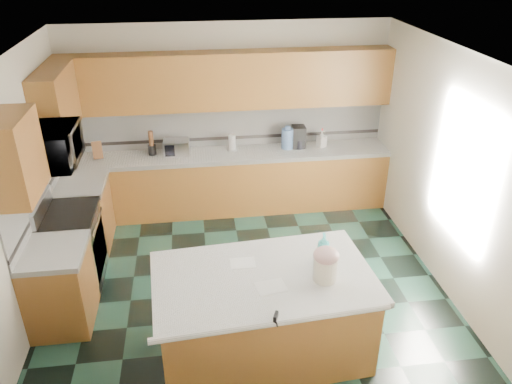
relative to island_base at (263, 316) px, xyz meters
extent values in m
plane|color=black|center=(-0.05, 0.94, -0.43)|extent=(4.60, 4.60, 0.00)
plane|color=white|center=(-0.05, 0.94, 2.27)|extent=(4.60, 4.60, 0.00)
cube|color=silver|center=(-0.05, 3.26, 0.92)|extent=(4.60, 0.04, 2.70)
cube|color=silver|center=(-0.05, -1.38, 0.92)|extent=(4.60, 0.04, 2.70)
cube|color=silver|center=(-2.37, 0.94, 0.92)|extent=(0.04, 4.60, 2.70)
cube|color=silver|center=(2.27, 0.94, 0.92)|extent=(0.04, 4.60, 2.70)
cube|color=brown|center=(-0.05, 2.94, 0.00)|extent=(4.60, 0.60, 0.86)
cube|color=white|center=(-0.05, 2.94, 0.46)|extent=(4.60, 0.64, 0.06)
cube|color=brown|center=(-0.05, 3.08, 1.51)|extent=(4.60, 0.33, 0.78)
cube|color=silver|center=(-0.05, 3.23, 0.81)|extent=(4.60, 0.02, 0.63)
cube|color=black|center=(-0.05, 3.23, 0.61)|extent=(4.60, 0.01, 0.05)
cube|color=brown|center=(-2.05, 2.23, 0.00)|extent=(0.60, 0.82, 0.86)
cube|color=white|center=(-2.05, 2.23, 0.46)|extent=(0.64, 0.82, 0.06)
cube|color=brown|center=(-2.05, 0.70, 0.00)|extent=(0.60, 0.72, 0.86)
cube|color=white|center=(-2.05, 0.70, 0.46)|extent=(0.64, 0.72, 0.06)
cube|color=silver|center=(-2.34, 1.49, 0.81)|extent=(0.02, 2.30, 0.63)
cube|color=black|center=(-2.33, 1.49, 0.61)|extent=(0.01, 2.30, 0.05)
cube|color=brown|center=(-2.18, 2.37, 1.51)|extent=(0.33, 1.09, 0.78)
cube|color=brown|center=(-2.18, 0.70, 1.51)|extent=(0.33, 0.72, 0.78)
cube|color=#B7B7BC|center=(-2.05, 1.44, 0.01)|extent=(0.60, 0.76, 0.88)
cube|color=black|center=(-1.76, 1.44, -0.03)|extent=(0.02, 0.68, 0.55)
cube|color=black|center=(-2.05, 1.44, 0.47)|extent=(0.62, 0.78, 0.04)
cylinder|color=#B7B7BC|center=(-1.73, 1.44, 0.35)|extent=(0.02, 0.66, 0.02)
cube|color=#B7B7BC|center=(-2.31, 1.44, 0.59)|extent=(0.06, 0.76, 0.18)
imported|color=#B7B7BC|center=(-2.05, 1.44, 1.30)|extent=(0.50, 0.73, 0.41)
cube|color=brown|center=(0.00, 0.00, 0.00)|extent=(2.02, 1.25, 0.86)
cube|color=white|center=(0.00, 0.00, 0.46)|extent=(2.13, 1.36, 0.06)
cylinder|color=white|center=(0.00, -0.61, 0.46)|extent=(2.05, 0.21, 0.06)
cylinder|color=beige|center=(0.55, -0.12, 0.60)|extent=(0.27, 0.27, 0.23)
ellipsoid|color=#CC9A9B|center=(0.55, -0.12, 0.75)|extent=(0.24, 0.24, 0.15)
cylinder|color=tan|center=(0.55, -0.12, 0.80)|extent=(0.08, 0.03, 0.03)
sphere|color=tan|center=(0.51, -0.12, 0.80)|extent=(0.04, 0.04, 0.04)
sphere|color=tan|center=(0.59, -0.12, 0.80)|extent=(0.04, 0.04, 0.04)
imported|color=#35ABB2|center=(0.59, 0.11, 0.66)|extent=(0.15, 0.15, 0.34)
cube|color=white|center=(0.04, -0.17, 0.49)|extent=(0.30, 0.24, 0.00)
cube|color=white|center=(-0.17, 0.22, 0.49)|extent=(0.24, 0.18, 0.00)
cube|color=black|center=(0.02, -0.59, 0.50)|extent=(0.06, 0.09, 0.08)
cylinder|color=black|center=(0.02, -0.64, 0.48)|extent=(0.01, 0.06, 0.01)
cube|color=#472814|center=(-1.91, 2.99, 0.61)|extent=(0.17, 0.21, 0.27)
cylinder|color=black|center=(-1.16, 3.02, 0.56)|extent=(0.11, 0.11, 0.14)
cylinder|color=#472814|center=(-1.16, 3.02, 0.74)|extent=(0.07, 0.07, 0.21)
cube|color=#B7B7BC|center=(-0.82, 2.99, 0.59)|extent=(0.37, 0.26, 0.21)
cube|color=black|center=(-0.82, 2.88, 0.59)|extent=(0.32, 0.01, 0.17)
cylinder|color=white|center=(-0.02, 3.04, 0.61)|extent=(0.10, 0.10, 0.23)
cylinder|color=#B7B7BC|center=(-0.02, 3.04, 0.50)|extent=(0.15, 0.15, 0.01)
cylinder|color=#5F83C0|center=(0.80, 3.00, 0.64)|extent=(0.18, 0.18, 0.29)
cylinder|color=#5F83C0|center=(0.80, 3.00, 0.81)|extent=(0.08, 0.08, 0.04)
cube|color=black|center=(0.96, 3.02, 0.65)|extent=(0.20, 0.21, 0.32)
cylinder|color=black|center=(0.96, 2.98, 0.56)|extent=(0.13, 0.13, 0.13)
imported|color=white|center=(1.31, 2.99, 0.62)|extent=(0.15, 0.15, 0.25)
cylinder|color=red|center=(1.31, 2.99, 0.76)|extent=(0.02, 0.02, 0.03)
cube|color=white|center=(2.24, 0.74, 1.07)|extent=(0.02, 1.40, 1.10)
camera|label=1|loc=(-0.56, -3.70, 3.32)|focal=35.00mm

